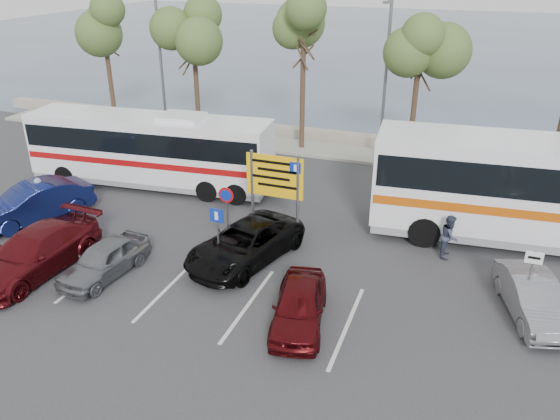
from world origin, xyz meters
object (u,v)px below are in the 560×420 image
(street_lamp_left, at_px, (160,59))
(street_lamp_right, at_px, (386,75))
(car_silver_b, at_px, (532,298))
(pedestrian_near, at_px, (41,197))
(direction_sign, at_px, (275,183))
(car_silver_a, at_px, (104,260))
(car_maroon, at_px, (35,252))
(pedestrian_far, at_px, (449,236))
(car_red, at_px, (299,306))
(car_blue, at_px, (33,203))
(suv_black, at_px, (245,244))
(coach_bus_left, at_px, (150,152))

(street_lamp_left, relative_size, street_lamp_right, 1.00)
(car_silver_b, distance_m, pedestrian_near, 19.01)
(direction_sign, relative_size, car_silver_a, 1.00)
(direction_sign, distance_m, pedestrian_near, 10.21)
(street_lamp_right, xyz_separation_m, direction_sign, (-2.00, -10.32, -2.17))
(car_silver_a, bearing_deg, car_maroon, -159.69)
(pedestrian_near, relative_size, pedestrian_far, 1.05)
(street_lamp_right, bearing_deg, car_red, -88.07)
(car_maroon, relative_size, car_silver_b, 1.35)
(car_blue, distance_m, car_maroon, 4.38)
(car_silver_a, relative_size, suv_black, 0.73)
(car_silver_a, bearing_deg, pedestrian_far, 32.88)
(coach_bus_left, relative_size, pedestrian_far, 7.11)
(suv_black, relative_size, pedestrian_far, 2.99)
(car_blue, relative_size, car_red, 1.28)
(direction_sign, bearing_deg, pedestrian_far, 10.37)
(street_lamp_right, relative_size, car_blue, 1.69)
(street_lamp_left, bearing_deg, pedestrian_far, -27.89)
(coach_bus_left, relative_size, car_silver_b, 3.07)
(car_blue, bearing_deg, direction_sign, 33.14)
(street_lamp_right, height_order, car_silver_a, street_lamp_right)
(coach_bus_left, height_order, pedestrian_near, coach_bus_left)
(street_lamp_left, height_order, street_lamp_right, same)
(street_lamp_right, bearing_deg, direction_sign, -100.94)
(coach_bus_left, distance_m, pedestrian_far, 14.01)
(coach_bus_left, xyz_separation_m, car_blue, (-2.50, -5.00, -0.88))
(street_lamp_left, distance_m, car_silver_a, 16.44)
(car_maroon, xyz_separation_m, car_silver_b, (16.00, 3.19, -0.12))
(street_lamp_left, height_order, car_maroon, street_lamp_left)
(car_silver_a, height_order, car_red, car_red)
(direction_sign, bearing_deg, coach_bus_left, 156.24)
(car_blue, distance_m, car_silver_b, 19.00)
(street_lamp_right, xyz_separation_m, car_maroon, (-9.00, -15.21, -3.86))
(car_silver_a, distance_m, car_red, 7.10)
(car_silver_b, bearing_deg, car_maroon, 174.51)
(suv_black, height_order, pedestrian_far, pedestrian_far)
(street_lamp_left, xyz_separation_m, car_maroon, (4.00, -15.21, -3.86))
(pedestrian_far, bearing_deg, car_blue, 103.10)
(street_lamp_left, xyz_separation_m, suv_black, (10.50, -12.02, -3.92))
(coach_bus_left, bearing_deg, car_silver_a, -69.10)
(direction_sign, distance_m, car_maroon, 8.71)
(coach_bus_left, relative_size, pedestrian_near, 6.76)
(car_silver_a, height_order, car_blue, car_blue)
(car_silver_a, distance_m, car_silver_b, 13.85)
(direction_sign, relative_size, pedestrian_far, 2.20)
(street_lamp_right, distance_m, car_blue, 17.41)
(street_lamp_left, bearing_deg, car_red, -47.76)
(coach_bus_left, distance_m, car_red, 12.75)
(car_red, bearing_deg, street_lamp_right, 80.15)
(coach_bus_left, distance_m, car_maroon, 8.26)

